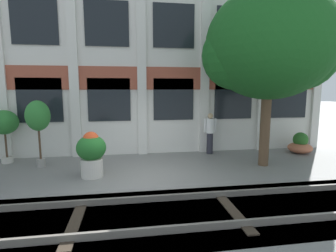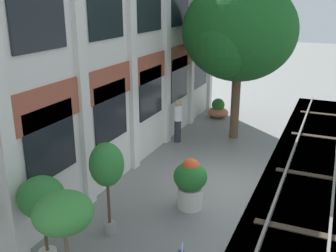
{
  "view_description": "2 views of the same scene",
  "coord_description": "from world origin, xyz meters",
  "px_view_note": "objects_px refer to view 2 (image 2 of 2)",
  "views": [
    {
      "loc": [
        -0.6,
        -7.73,
        2.72
      ],
      "look_at": [
        0.93,
        2.05,
        1.27
      ],
      "focal_mm": 28.0,
      "sensor_mm": 36.0,
      "label": 1
    },
    {
      "loc": [
        -10.5,
        -2.91,
        5.44
      ],
      "look_at": [
        0.12,
        1.76,
        1.55
      ],
      "focal_mm": 42.0,
      "sensor_mm": 36.0,
      "label": 2
    }
  ],
  "objects_px": {
    "broadleaf_tree": "(239,34)",
    "resident_by_doorway": "(178,119)",
    "potted_plant_wide_bowl": "(218,110)",
    "potted_plant_tall_urn": "(107,167)",
    "potted_plant_low_pan": "(63,216)",
    "potted_plant_terracotta_small": "(42,199)",
    "potted_plant_ribbed_drum": "(190,181)"
  },
  "relations": [
    {
      "from": "resident_by_doorway",
      "to": "potted_plant_low_pan",
      "type": "bearing_deg",
      "value": -81.72
    },
    {
      "from": "potted_plant_terracotta_small",
      "to": "resident_by_doorway",
      "type": "bearing_deg",
      "value": 1.16
    },
    {
      "from": "potted_plant_ribbed_drum",
      "to": "potted_plant_wide_bowl",
      "type": "xyz_separation_m",
      "value": [
        8.26,
        1.73,
        -0.44
      ]
    },
    {
      "from": "potted_plant_wide_bowl",
      "to": "broadleaf_tree",
      "type": "bearing_deg",
      "value": -150.1
    },
    {
      "from": "potted_plant_low_pan",
      "to": "potted_plant_ribbed_drum",
      "type": "xyz_separation_m",
      "value": [
        4.09,
        -0.81,
        -1.04
      ]
    },
    {
      "from": "potted_plant_wide_bowl",
      "to": "potted_plant_tall_urn",
      "type": "bearing_deg",
      "value": -177.76
    },
    {
      "from": "potted_plant_tall_urn",
      "to": "resident_by_doorway",
      "type": "xyz_separation_m",
      "value": [
        6.35,
        0.87,
        -0.81
      ]
    },
    {
      "from": "potted_plant_terracotta_small",
      "to": "potted_plant_ribbed_drum",
      "type": "xyz_separation_m",
      "value": [
        3.27,
        -2.05,
        -0.66
      ]
    },
    {
      "from": "potted_plant_tall_urn",
      "to": "potted_plant_low_pan",
      "type": "bearing_deg",
      "value": -166.73
    },
    {
      "from": "resident_by_doorway",
      "to": "potted_plant_tall_urn",
      "type": "bearing_deg",
      "value": -83.15
    },
    {
      "from": "potted_plant_low_pan",
      "to": "potted_plant_tall_urn",
      "type": "bearing_deg",
      "value": 13.27
    },
    {
      "from": "potted_plant_tall_urn",
      "to": "resident_by_doorway",
      "type": "height_order",
      "value": "potted_plant_tall_urn"
    },
    {
      "from": "potted_plant_tall_urn",
      "to": "potted_plant_terracotta_small",
      "type": "relative_size",
      "value": 1.19
    },
    {
      "from": "potted_plant_wide_bowl",
      "to": "potted_plant_low_pan",
      "type": "bearing_deg",
      "value": -175.75
    },
    {
      "from": "potted_plant_ribbed_drum",
      "to": "potted_plant_low_pan",
      "type": "bearing_deg",
      "value": 168.78
    },
    {
      "from": "potted_plant_terracotta_small",
      "to": "potted_plant_wide_bowl",
      "type": "height_order",
      "value": "potted_plant_terracotta_small"
    },
    {
      "from": "potted_plant_terracotta_small",
      "to": "potted_plant_ribbed_drum",
      "type": "bearing_deg",
      "value": -32.01
    },
    {
      "from": "broadleaf_tree",
      "to": "resident_by_doorway",
      "type": "bearing_deg",
      "value": 126.52
    },
    {
      "from": "potted_plant_low_pan",
      "to": "potted_plant_terracotta_small",
      "type": "relative_size",
      "value": 1.16
    },
    {
      "from": "potted_plant_tall_urn",
      "to": "potted_plant_terracotta_small",
      "type": "xyz_separation_m",
      "value": [
        -1.38,
        0.71,
        -0.28
      ]
    },
    {
      "from": "potted_plant_ribbed_drum",
      "to": "potted_plant_tall_urn",
      "type": "bearing_deg",
      "value": 144.84
    },
    {
      "from": "potted_plant_tall_urn",
      "to": "potted_plant_ribbed_drum",
      "type": "xyz_separation_m",
      "value": [
        1.89,
        -1.33,
        -0.95
      ]
    },
    {
      "from": "broadleaf_tree",
      "to": "potted_plant_low_pan",
      "type": "distance_m",
      "value": 10.2
    },
    {
      "from": "potted_plant_low_pan",
      "to": "potted_plant_terracotta_small",
      "type": "height_order",
      "value": "potted_plant_low_pan"
    },
    {
      "from": "potted_plant_low_pan",
      "to": "potted_plant_tall_urn",
      "type": "xyz_separation_m",
      "value": [
        2.2,
        0.52,
        -0.1
      ]
    },
    {
      "from": "broadleaf_tree",
      "to": "potted_plant_tall_urn",
      "type": "relative_size",
      "value": 2.62
    },
    {
      "from": "potted_plant_low_pan",
      "to": "potted_plant_terracotta_small",
      "type": "distance_m",
      "value": 1.53
    },
    {
      "from": "broadleaf_tree",
      "to": "potted_plant_tall_urn",
      "type": "distance_m",
      "value": 8.14
    },
    {
      "from": "potted_plant_tall_urn",
      "to": "potted_plant_ribbed_drum",
      "type": "bearing_deg",
      "value": -35.16
    },
    {
      "from": "potted_plant_wide_bowl",
      "to": "resident_by_doorway",
      "type": "xyz_separation_m",
      "value": [
        -3.8,
        0.47,
        0.57
      ]
    },
    {
      "from": "broadleaf_tree",
      "to": "potted_plant_low_pan",
      "type": "height_order",
      "value": "broadleaf_tree"
    },
    {
      "from": "potted_plant_low_pan",
      "to": "resident_by_doorway",
      "type": "height_order",
      "value": "potted_plant_low_pan"
    }
  ]
}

